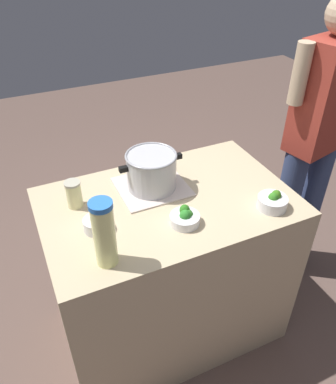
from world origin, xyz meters
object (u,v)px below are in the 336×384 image
(mason_jar, at_px, (74,194))
(broccoli_bowl_center, at_px, (97,223))
(lemonade_pitcher, at_px, (104,233))
(person_cook, at_px, (315,141))
(cooking_pot, at_px, (151,170))
(broccoli_bowl_back, at_px, (273,201))
(broccoli_bowl_front, at_px, (185,217))

(mason_jar, bearing_deg, broccoli_bowl_center, -77.50)
(lemonade_pitcher, relative_size, broccoli_bowl_center, 2.63)
(person_cook, bearing_deg, lemonade_pitcher, -164.52)
(cooking_pot, xyz_separation_m, broccoli_bowl_back, (0.43, -0.37, -0.07))
(lemonade_pitcher, bearing_deg, mason_jar, 94.21)
(broccoli_bowl_front, bearing_deg, mason_jar, 142.07)
(cooking_pot, height_order, person_cook, person_cook)
(mason_jar, xyz_separation_m, broccoli_bowl_front, (0.40, -0.31, -0.04))
(broccoli_bowl_front, relative_size, broccoli_bowl_back, 0.96)
(lemonade_pitcher, distance_m, broccoli_bowl_front, 0.40)
(lemonade_pitcher, xyz_separation_m, broccoli_bowl_center, (0.01, 0.19, -0.11))
(cooking_pot, xyz_separation_m, person_cook, (0.99, -0.01, -0.07))
(broccoli_bowl_front, distance_m, person_cook, 1.00)
(lemonade_pitcher, xyz_separation_m, mason_jar, (-0.03, 0.39, -0.08))
(cooking_pot, relative_size, broccoli_bowl_back, 2.30)
(mason_jar, relative_size, broccoli_bowl_front, 1.00)
(broccoli_bowl_center, bearing_deg, cooking_pot, 29.65)
(mason_jar, xyz_separation_m, broccoli_bowl_center, (0.04, -0.20, -0.03))
(mason_jar, distance_m, broccoli_bowl_center, 0.20)
(lemonade_pitcher, xyz_separation_m, person_cook, (1.33, 0.37, -0.11))
(lemonade_pitcher, bearing_deg, broccoli_bowl_center, 85.55)
(broccoli_bowl_center, xyz_separation_m, person_cook, (1.32, 0.18, -0.00))
(broccoli_bowl_front, relative_size, broccoli_bowl_center, 1.20)
(mason_jar, height_order, broccoli_bowl_front, mason_jar)
(broccoli_bowl_center, bearing_deg, broccoli_bowl_back, -13.42)
(mason_jar, bearing_deg, person_cook, -0.88)
(lemonade_pitcher, bearing_deg, cooking_pot, 48.03)
(broccoli_bowl_front, bearing_deg, person_cook, 16.75)
(cooking_pot, distance_m, person_cook, 0.99)
(cooking_pot, bearing_deg, broccoli_bowl_back, -40.21)
(broccoli_bowl_front, height_order, broccoli_bowl_center, broccoli_bowl_center)
(mason_jar, distance_m, broccoli_bowl_back, 0.89)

